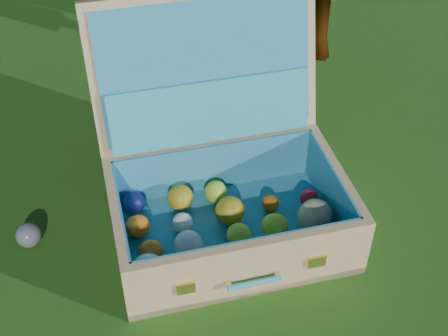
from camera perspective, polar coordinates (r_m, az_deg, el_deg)
ground at (r=1.93m, az=4.17°, el=-2.19°), size 60.00×60.00×0.00m
stray_ball at (r=1.83m, az=-17.45°, el=-5.88°), size 0.07×0.07×0.07m
suitcase at (r=1.73m, az=-0.23°, el=-0.44°), size 0.66×0.62×0.60m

